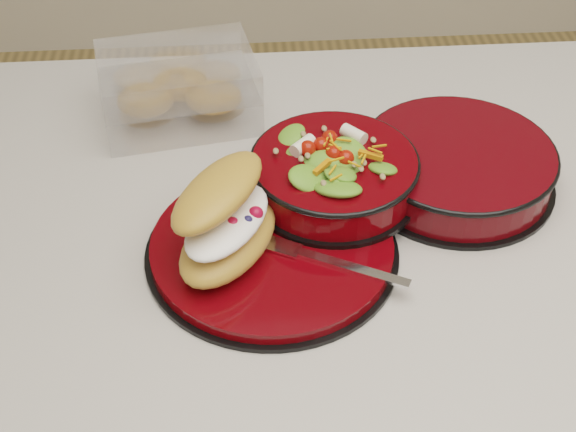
{
  "coord_description": "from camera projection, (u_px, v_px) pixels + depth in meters",
  "views": [
    {
      "loc": [
        -0.18,
        -0.75,
        1.55
      ],
      "look_at": [
        -0.13,
        -0.07,
        0.94
      ],
      "focal_mm": 50.0,
      "sensor_mm": 36.0,
      "label": 1
    }
  ],
  "objects": [
    {
      "name": "salad_bowl",
      "position": [
        334.0,
        169.0,
        0.96
      ],
      "size": [
        0.21,
        0.21,
        0.09
      ],
      "rotation": [
        0.0,
        0.0,
        -0.2
      ],
      "color": "black",
      "rests_on": "dinner_plate"
    },
    {
      "name": "dinner_plate",
      "position": [
        273.0,
        248.0,
        0.92
      ],
      "size": [
        0.29,
        0.29,
        0.02
      ],
      "rotation": [
        0.0,
        0.0,
        0.22
      ],
      "color": "black",
      "rests_on": "island_counter"
    },
    {
      "name": "pastry_box",
      "position": [
        179.0,
        89.0,
        1.11
      ],
      "size": [
        0.23,
        0.18,
        0.09
      ],
      "rotation": [
        0.0,
        0.0,
        0.17
      ],
      "color": "white",
      "rests_on": "island_counter"
    },
    {
      "name": "island_counter",
      "position": [
        367.0,
        408.0,
        1.3
      ],
      "size": [
        1.24,
        0.74,
        0.9
      ],
      "color": "white",
      "rests_on": "ground"
    },
    {
      "name": "fork",
      "position": [
        331.0,
        261.0,
        0.89
      ],
      "size": [
        0.16,
        0.09,
        0.0
      ],
      "rotation": [
        0.0,
        0.0,
        1.1
      ],
      "color": "silver",
      "rests_on": "dinner_plate"
    },
    {
      "name": "extra_bowl",
      "position": [
        457.0,
        165.0,
        1.01
      ],
      "size": [
        0.25,
        0.25,
        0.05
      ],
      "rotation": [
        0.0,
        0.0,
        0.36
      ],
      "color": "black",
      "rests_on": "island_counter"
    },
    {
      "name": "croissant",
      "position": [
        227.0,
        220.0,
        0.88
      ],
      "size": [
        0.15,
        0.19,
        0.1
      ],
      "rotation": [
        0.0,
        0.0,
        1.05
      ],
      "color": "gold",
      "rests_on": "dinner_plate"
    }
  ]
}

